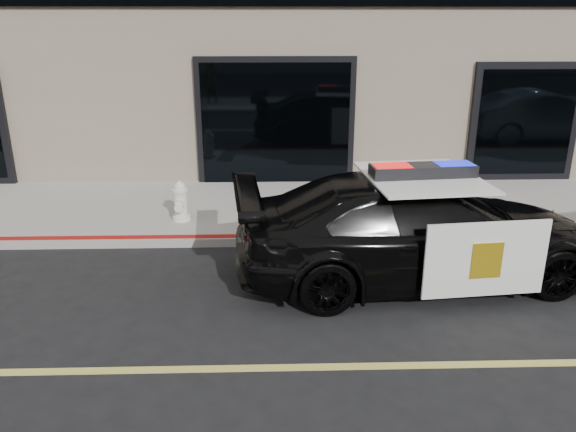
{
  "coord_description": "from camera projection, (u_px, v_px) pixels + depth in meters",
  "views": [
    {
      "loc": [
        -1.08,
        -5.27,
        3.68
      ],
      "look_at": [
        -0.87,
        2.2,
        1.0
      ],
      "focal_mm": 35.0,
      "sensor_mm": 36.0,
      "label": 1
    }
  ],
  "objects": [
    {
      "name": "ground",
      "position": [
        372.0,
        366.0,
        6.23
      ],
      "size": [
        120.0,
        120.0,
        0.0
      ],
      "primitive_type": "plane",
      "color": "black",
      "rests_on": "ground"
    },
    {
      "name": "sidewalk_n",
      "position": [
        327.0,
        208.0,
        11.15
      ],
      "size": [
        60.0,
        3.5,
        0.15
      ],
      "primitive_type": "cube",
      "color": "gray",
      "rests_on": "ground"
    },
    {
      "name": "police_car",
      "position": [
        418.0,
        228.0,
        8.11
      ],
      "size": [
        3.19,
        5.71,
        1.73
      ],
      "color": "black",
      "rests_on": "ground"
    },
    {
      "name": "fire_hydrant",
      "position": [
        181.0,
        202.0,
        10.15
      ],
      "size": [
        0.33,
        0.46,
        0.74
      ],
      "color": "white",
      "rests_on": "sidewalk_n"
    }
  ]
}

